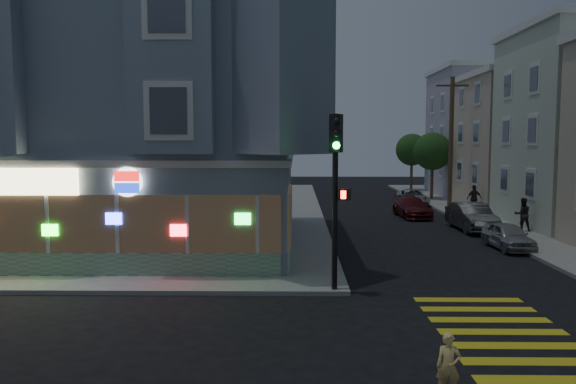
{
  "coord_description": "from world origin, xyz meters",
  "views": [
    {
      "loc": [
        1.31,
        -14.97,
        4.79
      ],
      "look_at": [
        1.0,
        6.47,
        2.83
      ],
      "focal_mm": 35.0,
      "sensor_mm": 36.0,
      "label": 1
    }
  ],
  "objects_px": {
    "parked_car_c": "(412,207)",
    "parked_car_d": "(412,197)",
    "running_child": "(448,366)",
    "fire_hydrant": "(490,222)",
    "pedestrian_a": "(523,214)",
    "parked_car_b": "(472,217)",
    "street_tree_near": "(432,151)",
    "street_tree_far": "(412,150)",
    "pedestrian_b": "(474,198)",
    "parked_car_a": "(508,236)",
    "traffic_signal": "(336,172)",
    "utility_pole": "(451,141)"
  },
  "relations": [
    {
      "from": "street_tree_near",
      "to": "running_child",
      "type": "height_order",
      "value": "street_tree_near"
    },
    {
      "from": "pedestrian_a",
      "to": "parked_car_b",
      "type": "bearing_deg",
      "value": -19.91
    },
    {
      "from": "parked_car_d",
      "to": "fire_hydrant",
      "type": "distance_m",
      "value": 12.98
    },
    {
      "from": "pedestrian_b",
      "to": "parked_car_c",
      "type": "relative_size",
      "value": 0.41
    },
    {
      "from": "street_tree_far",
      "to": "parked_car_a",
      "type": "distance_m",
      "value": 28.58
    },
    {
      "from": "utility_pole",
      "to": "street_tree_far",
      "type": "xyz_separation_m",
      "value": [
        0.2,
        14.0,
        -0.86
      ]
    },
    {
      "from": "traffic_signal",
      "to": "fire_hydrant",
      "type": "relative_size",
      "value": 6.35
    },
    {
      "from": "utility_pole",
      "to": "street_tree_near",
      "type": "distance_m",
      "value": 6.06
    },
    {
      "from": "pedestrian_b",
      "to": "fire_hydrant",
      "type": "distance_m",
      "value": 8.19
    },
    {
      "from": "parked_car_c",
      "to": "parked_car_d",
      "type": "xyz_separation_m",
      "value": [
        1.38,
        6.6,
        -0.02
      ]
    },
    {
      "from": "running_child",
      "to": "parked_car_d",
      "type": "xyz_separation_m",
      "value": [
        5.83,
        31.51,
        -0.02
      ]
    },
    {
      "from": "fire_hydrant",
      "to": "running_child",
      "type": "bearing_deg",
      "value": -111.03
    },
    {
      "from": "utility_pole",
      "to": "pedestrian_a",
      "type": "height_order",
      "value": "utility_pole"
    },
    {
      "from": "street_tree_far",
      "to": "parked_car_b",
      "type": "bearing_deg",
      "value": -93.71
    },
    {
      "from": "parked_car_d",
      "to": "utility_pole",
      "type": "bearing_deg",
      "value": -50.73
    },
    {
      "from": "fire_hydrant",
      "to": "parked_car_c",
      "type": "bearing_deg",
      "value": 113.15
    },
    {
      "from": "pedestrian_a",
      "to": "running_child",
      "type": "bearing_deg",
      "value": 68.19
    },
    {
      "from": "street_tree_near",
      "to": "pedestrian_b",
      "type": "bearing_deg",
      "value": -84.46
    },
    {
      "from": "parked_car_c",
      "to": "street_tree_far",
      "type": "bearing_deg",
      "value": 74.52
    },
    {
      "from": "parked_car_a",
      "to": "fire_hydrant",
      "type": "xyz_separation_m",
      "value": [
        0.6,
        4.08,
        0.01
      ]
    },
    {
      "from": "traffic_signal",
      "to": "fire_hydrant",
      "type": "height_order",
      "value": "traffic_signal"
    },
    {
      "from": "running_child",
      "to": "parked_car_d",
      "type": "distance_m",
      "value": 32.05
    },
    {
      "from": "parked_car_c",
      "to": "parked_car_d",
      "type": "relative_size",
      "value": 0.99
    },
    {
      "from": "parked_car_a",
      "to": "parked_car_d",
      "type": "xyz_separation_m",
      "value": [
        -0.72,
        17.0,
        0.01
      ]
    },
    {
      "from": "utility_pole",
      "to": "parked_car_c",
      "type": "distance_m",
      "value": 6.67
    },
    {
      "from": "pedestrian_a",
      "to": "parked_car_c",
      "type": "xyz_separation_m",
      "value": [
        -4.4,
        6.2,
        -0.39
      ]
    },
    {
      "from": "parked_car_a",
      "to": "traffic_signal",
      "type": "relative_size",
      "value": 0.63
    },
    {
      "from": "pedestrian_a",
      "to": "street_tree_near",
      "type": "bearing_deg",
      "value": -83.67
    },
    {
      "from": "pedestrian_b",
      "to": "traffic_signal",
      "type": "bearing_deg",
      "value": 51.23
    },
    {
      "from": "running_child",
      "to": "parked_car_d",
      "type": "relative_size",
      "value": 0.29
    },
    {
      "from": "fire_hydrant",
      "to": "street_tree_far",
      "type": "bearing_deg",
      "value": 87.87
    },
    {
      "from": "street_tree_near",
      "to": "parked_car_b",
      "type": "relative_size",
      "value": 1.18
    },
    {
      "from": "parked_car_a",
      "to": "fire_hydrant",
      "type": "distance_m",
      "value": 4.13
    },
    {
      "from": "parked_car_a",
      "to": "parked_car_d",
      "type": "relative_size",
      "value": 0.81
    },
    {
      "from": "running_child",
      "to": "fire_hydrant",
      "type": "bearing_deg",
      "value": 78.14
    },
    {
      "from": "street_tree_near",
      "to": "utility_pole",
      "type": "bearing_deg",
      "value": -91.91
    },
    {
      "from": "pedestrian_b",
      "to": "pedestrian_a",
      "type": "bearing_deg",
      "value": 79.33
    },
    {
      "from": "running_child",
      "to": "fire_hydrant",
      "type": "relative_size",
      "value": 1.44
    },
    {
      "from": "parked_car_b",
      "to": "parked_car_d",
      "type": "xyz_separation_m",
      "value": [
        -0.72,
        11.8,
        -0.14
      ]
    },
    {
      "from": "pedestrian_b",
      "to": "parked_car_a",
      "type": "bearing_deg",
      "value": 68.56
    },
    {
      "from": "running_child",
      "to": "parked_car_b",
      "type": "relative_size",
      "value": 0.28
    },
    {
      "from": "parked_car_b",
      "to": "parked_car_c",
      "type": "height_order",
      "value": "parked_car_b"
    },
    {
      "from": "pedestrian_a",
      "to": "street_tree_far",
      "type": "bearing_deg",
      "value": -84.61
    },
    {
      "from": "fire_hydrant",
      "to": "traffic_signal",
      "type": "bearing_deg",
      "value": -127.1
    },
    {
      "from": "pedestrian_a",
      "to": "traffic_signal",
      "type": "distance_m",
      "value": 15.95
    },
    {
      "from": "running_child",
      "to": "pedestrian_b",
      "type": "distance_m",
      "value": 28.04
    },
    {
      "from": "traffic_signal",
      "to": "fire_hydrant",
      "type": "distance_m",
      "value": 14.88
    },
    {
      "from": "pedestrian_b",
      "to": "utility_pole",
      "type": "bearing_deg",
      "value": -76.72
    },
    {
      "from": "running_child",
      "to": "parked_car_c",
      "type": "distance_m",
      "value": 25.31
    },
    {
      "from": "street_tree_far",
      "to": "traffic_signal",
      "type": "height_order",
      "value": "traffic_signal"
    }
  ]
}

